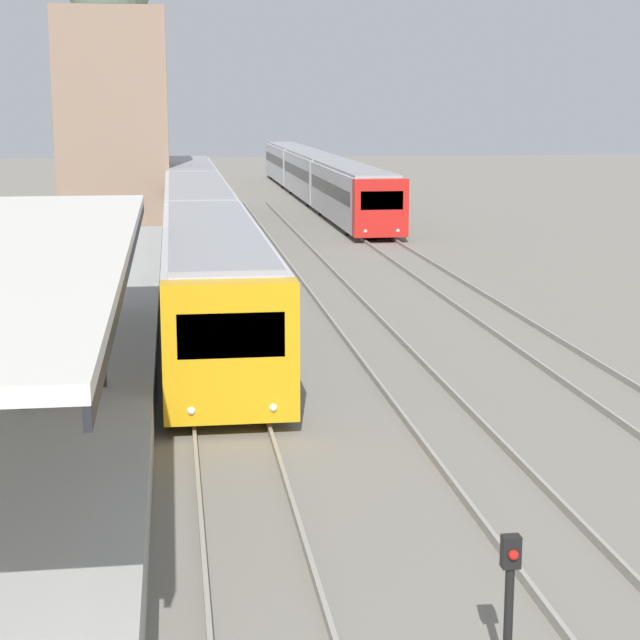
{
  "coord_description": "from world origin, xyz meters",
  "views": [
    {
      "loc": [
        -1.01,
        -7.51,
        6.2
      ],
      "look_at": [
        2.08,
        14.83,
        1.62
      ],
      "focal_mm": 60.0,
      "sensor_mm": 36.0,
      "label": 1
    }
  ],
  "objects_px": {
    "signal_post_near": "(509,592)",
    "train_far": "(315,174)",
    "train_near": "(198,218)",
    "person_on_platform": "(96,337)"
  },
  "relations": [
    {
      "from": "train_near",
      "to": "train_far",
      "type": "relative_size",
      "value": 1.04
    },
    {
      "from": "train_near",
      "to": "train_far",
      "type": "bearing_deg",
      "value": 72.78
    },
    {
      "from": "person_on_platform",
      "to": "signal_post_near",
      "type": "bearing_deg",
      "value": -63.12
    },
    {
      "from": "train_far",
      "to": "signal_post_near",
      "type": "bearing_deg",
      "value": -95.6
    },
    {
      "from": "train_near",
      "to": "signal_post_near",
      "type": "bearing_deg",
      "value": -85.71
    },
    {
      "from": "signal_post_near",
      "to": "train_near",
      "type": "bearing_deg",
      "value": 94.29
    },
    {
      "from": "person_on_platform",
      "to": "train_near",
      "type": "relative_size",
      "value": 0.04
    },
    {
      "from": "person_on_platform",
      "to": "signal_post_near",
      "type": "distance_m",
      "value": 11.03
    },
    {
      "from": "signal_post_near",
      "to": "train_far",
      "type": "bearing_deg",
      "value": 84.4
    },
    {
      "from": "person_on_platform",
      "to": "signal_post_near",
      "type": "xyz_separation_m",
      "value": [
        4.97,
        -9.81,
        -0.82
      ]
    }
  ]
}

